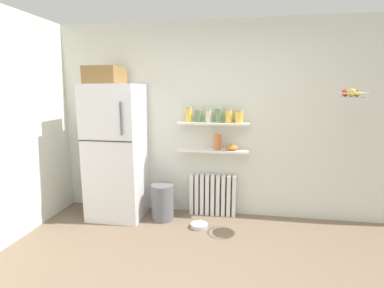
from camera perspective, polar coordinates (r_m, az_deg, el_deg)
ground_plane at (r=2.99m, az=2.03°, el=-24.53°), size 7.04×7.04×0.00m
back_wall at (r=4.01m, az=5.07°, el=4.56°), size 7.04×0.10×2.60m
refrigerator at (r=4.04m, az=-14.53°, el=-0.85°), size 0.71×0.66×2.00m
radiator at (r=4.12m, az=4.04°, el=-9.80°), size 0.63×0.12×0.57m
wall_shelf_lower at (r=3.91m, az=4.12°, el=-1.25°), size 0.93×0.22×0.02m
wall_shelf_upper at (r=3.86m, az=4.19°, el=4.03°), size 0.93×0.22×0.02m
storage_jar_0 at (r=3.89m, az=-0.64°, el=5.76°), size 0.09×0.09×0.20m
storage_jar_1 at (r=3.87m, az=1.29°, el=5.54°), size 0.08×0.08×0.18m
storage_jar_2 at (r=3.85m, az=3.23°, el=5.48°), size 0.08×0.08×0.17m
storage_jar_3 at (r=3.84m, az=5.19°, el=5.60°), size 0.09×0.09×0.19m
storage_jar_4 at (r=3.83m, az=7.16°, el=5.44°), size 0.09×0.09×0.18m
storage_jar_5 at (r=3.83m, az=9.14°, el=5.30°), size 0.10×0.10×0.17m
vase at (r=3.89m, az=4.97°, el=0.39°), size 0.09×0.09×0.21m
shelf_bowl at (r=3.89m, az=7.76°, el=-0.67°), size 0.16×0.16×0.07m
trash_bin at (r=4.00m, az=-5.74°, el=-11.17°), size 0.29×0.29×0.48m
pet_food_bowl at (r=3.84m, az=1.41°, el=-15.54°), size 0.22×0.22×0.05m
hanging_fruit_basket at (r=3.61m, az=28.54°, el=8.56°), size 0.33×0.33×0.10m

